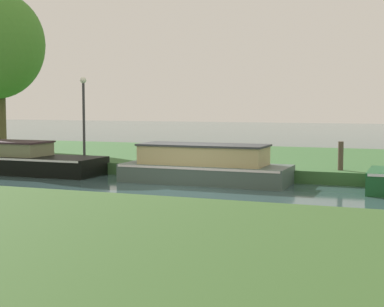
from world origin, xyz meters
name	(u,v)px	position (x,y,z in m)	size (l,w,h in m)	color
ground_plane	(180,187)	(0.00, 0.00, 0.00)	(120.00, 120.00, 0.00)	#314C4C
riverbank_far	(246,159)	(0.00, 7.00, 0.20)	(72.00, 10.00, 0.40)	#345C2E
slate_barge	(205,166)	(0.34, 1.20, 0.52)	(5.25, 1.90, 1.21)	#44554E
lamp_post	(84,107)	(-5.52, 3.67, 2.32)	(0.24, 0.24, 3.08)	#333338
mooring_post_near	(341,156)	(4.30, 2.66, 0.85)	(0.17, 0.17, 0.89)	#4E3F32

